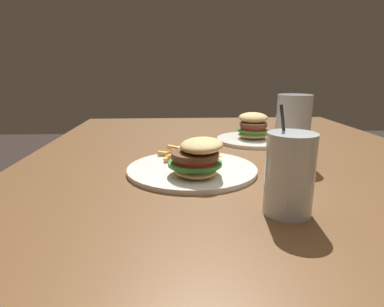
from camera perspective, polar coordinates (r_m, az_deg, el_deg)
dining_table at (r=0.80m, az=8.08°, el=-6.91°), size 1.47×1.07×0.71m
meal_plate_near at (r=0.68m, az=0.36°, el=-1.71°), size 0.28×0.28×0.09m
beer_glass at (r=0.80m, az=17.46°, el=3.81°), size 0.08×0.08×0.16m
juice_glass at (r=0.51m, az=16.91°, el=-4.03°), size 0.07×0.07×0.17m
spoon at (r=0.71m, az=14.58°, el=-2.92°), size 0.17×0.08×0.02m
meal_plate_far at (r=1.01m, az=10.77°, el=3.65°), size 0.22×0.22×0.09m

